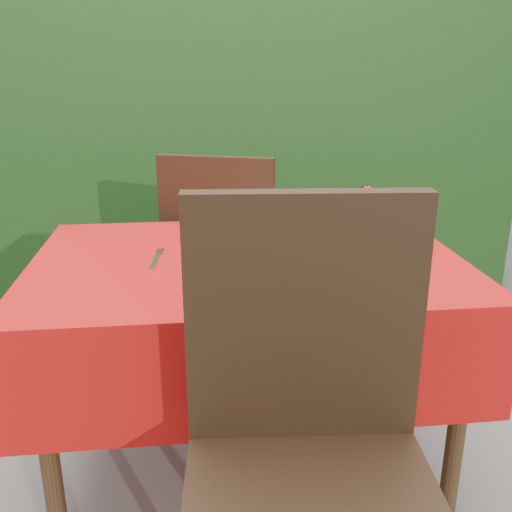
{
  "coord_description": "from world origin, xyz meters",
  "views": [
    {
      "loc": [
        -0.16,
        -1.59,
        1.3
      ],
      "look_at": [
        0.02,
        -0.05,
        0.77
      ],
      "focal_mm": 40.0,
      "sensor_mm": 36.0,
      "label": 1
    }
  ],
  "objects": [
    {
      "name": "water_glass",
      "position": [
        0.42,
        0.06,
        0.79
      ],
      "size": [
        0.07,
        0.07,
        0.09
      ],
      "color": "silver",
      "rests_on": "dining_table"
    },
    {
      "name": "pizza_plate",
      "position": [
        0.06,
        -0.1,
        0.77
      ],
      "size": [
        0.33,
        0.33,
        0.06
      ],
      "rotation": [
        0.0,
        0.0,
        -0.18
      ],
      "color": "white",
      "rests_on": "dining_table"
    },
    {
      "name": "hedge",
      "position": [
        0.0,
        1.55,
        0.92
      ],
      "size": [
        3.2,
        0.55,
        1.78
      ],
      "color": "black",
      "rests_on": "ground"
    },
    {
      "name": "chair_near",
      "position": [
        0.05,
        -0.68,
        0.61
      ],
      "size": [
        0.52,
        0.52,
        1.07
      ],
      "rotation": [
        0.0,
        0.0,
        -0.08
      ],
      "color": "black",
      "rests_on": "ground"
    },
    {
      "name": "dining_table",
      "position": [
        0.0,
        0.0,
        0.6
      ],
      "size": [
        1.26,
        0.86,
        0.75
      ],
      "color": "#412A15",
      "rests_on": "ground"
    },
    {
      "name": "wine_glass",
      "position": [
        0.41,
        0.19,
        0.87
      ],
      "size": [
        0.07,
        0.07,
        0.17
      ],
      "color": "white",
      "rests_on": "dining_table"
    },
    {
      "name": "chair_far",
      "position": [
        -0.03,
        0.58,
        0.56
      ],
      "size": [
        0.56,
        0.56,
        0.97
      ],
      "rotation": [
        0.0,
        0.0,
        2.82
      ],
      "color": "black",
      "rests_on": "ground"
    },
    {
      "name": "fork",
      "position": [
        -0.27,
        -0.0,
        0.75
      ],
      "size": [
        0.04,
        0.2,
        0.01
      ],
      "primitive_type": "cube",
      "rotation": [
        0.0,
        0.0,
        -0.1
      ],
      "color": "silver",
      "rests_on": "dining_table"
    },
    {
      "name": "pasta_plate",
      "position": [
        0.05,
        0.3,
        0.77
      ],
      "size": [
        0.24,
        0.24,
        0.07
      ],
      "rotation": [
        0.0,
        0.0,
        -0.02
      ],
      "color": "silver",
      "rests_on": "dining_table"
    },
    {
      "name": "ground",
      "position": [
        0.0,
        0.0,
        0.0
      ],
      "size": [
        60.0,
        60.0,
        0.0
      ],
      "primitive_type": "plane",
      "color": "#68625E",
      "rests_on": "ground"
    }
  ]
}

